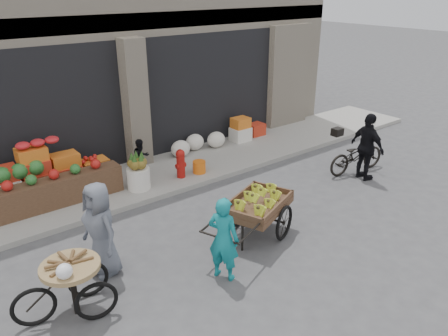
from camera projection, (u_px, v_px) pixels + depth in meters
ground at (272, 252)px, 7.84m from camera, size 80.00×80.00×0.00m
sidewalk at (157, 175)px, 10.79m from camera, size 18.00×2.20×0.12m
building at (81, 24)px, 12.35m from camera, size 14.00×6.45×7.00m
fruit_display at (48, 174)px, 9.36m from camera, size 3.10×1.12×1.24m
pineapple_bin at (139, 178)px, 9.89m from camera, size 0.52×0.52×0.50m
fire_hydrant at (181, 162)px, 10.42m from camera, size 0.22×0.22×0.71m
orange_bucket at (199, 167)px, 10.76m from camera, size 0.32×0.32×0.30m
right_bay_goods at (226, 135)px, 12.57m from camera, size 3.35×0.60×0.70m
seated_person at (141, 158)px, 10.46m from camera, size 0.51×0.43×0.93m
banana_cart at (257, 204)px, 8.05m from camera, size 2.45×1.65×0.96m
vendor_woman at (224, 239)px, 6.91m from camera, size 0.54×0.63×1.45m
tricycle_cart at (72, 281)px, 6.19m from camera, size 1.46×0.97×0.95m
vendor_grey at (100, 229)px, 7.01m from camera, size 0.63×0.86×1.62m
bicycle at (357, 155)px, 10.99m from camera, size 1.78×0.83×0.90m
cyclist at (367, 147)px, 10.44m from camera, size 0.54×1.02×1.66m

